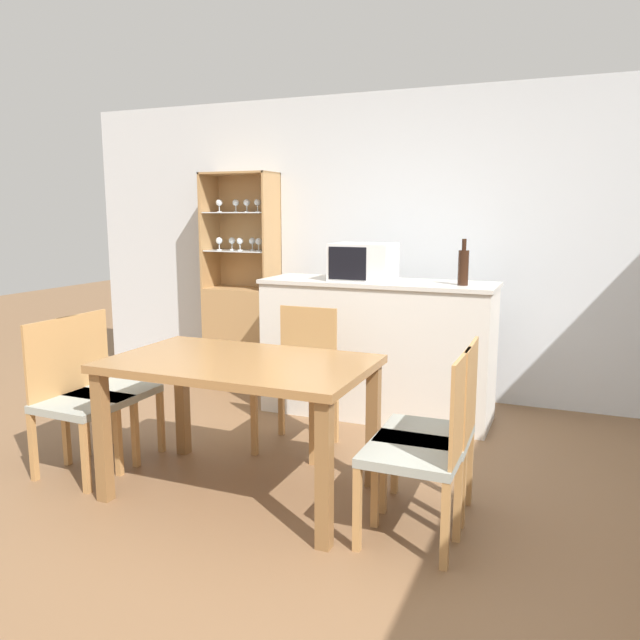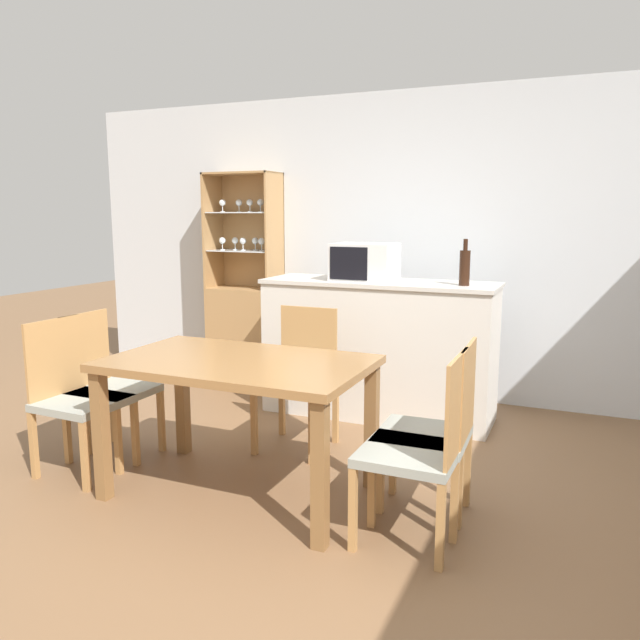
# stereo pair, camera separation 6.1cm
# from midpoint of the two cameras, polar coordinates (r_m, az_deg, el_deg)

# --- Properties ---
(ground_plane) EXTENTS (18.00, 18.00, 0.00)m
(ground_plane) POSITION_cam_midpoint_polar(r_m,az_deg,el_deg) (3.20, -0.87, -19.28)
(ground_plane) COLOR brown
(wall_back) EXTENTS (6.80, 0.06, 2.55)m
(wall_back) POSITION_cam_midpoint_polar(r_m,az_deg,el_deg) (5.32, 10.92, 6.57)
(wall_back) COLOR silver
(wall_back) RESTS_ON ground_plane
(kitchen_counter) EXTENTS (1.77, 0.57, 1.05)m
(kitchen_counter) POSITION_cam_midpoint_polar(r_m,az_deg,el_deg) (4.81, 5.71, -2.63)
(kitchen_counter) COLOR silver
(kitchen_counter) RESTS_ON ground_plane
(display_cabinet) EXTENTS (0.66, 0.35, 1.91)m
(display_cabinet) POSITION_cam_midpoint_polar(r_m,az_deg,el_deg) (5.84, -6.52, 0.18)
(display_cabinet) COLOR tan
(display_cabinet) RESTS_ON ground_plane
(dining_table) EXTENTS (1.42, 0.86, 0.77)m
(dining_table) POSITION_cam_midpoint_polar(r_m,az_deg,el_deg) (3.45, -6.97, -5.25)
(dining_table) COLOR olive
(dining_table) RESTS_ON ground_plane
(dining_chair_side_left_far) EXTENTS (0.45, 0.45, 0.93)m
(dining_chair_side_left_far) POSITION_cam_midpoint_polar(r_m,az_deg,el_deg) (4.21, -18.52, -5.80)
(dining_chair_side_left_far) COLOR #999E93
(dining_chair_side_left_far) RESTS_ON ground_plane
(dining_chair_head_far) EXTENTS (0.45, 0.45, 0.93)m
(dining_chair_head_far) POSITION_cam_midpoint_polar(r_m,az_deg,el_deg) (4.17, -1.51, -5.46)
(dining_chair_head_far) COLOR #999E93
(dining_chair_head_far) RESTS_ON ground_plane
(dining_chair_side_right_near) EXTENTS (0.45, 0.45, 0.93)m
(dining_chair_side_right_near) POSITION_cam_midpoint_polar(r_m,az_deg,el_deg) (3.02, 9.69, -11.62)
(dining_chair_side_right_near) COLOR #999E93
(dining_chair_side_right_near) RESTS_ON ground_plane
(dining_chair_side_left_near) EXTENTS (0.46, 0.46, 0.93)m
(dining_chair_side_left_near) POSITION_cam_midpoint_polar(r_m,az_deg,el_deg) (4.03, -20.95, -6.62)
(dining_chair_side_left_near) COLOR #999E93
(dining_chair_side_left_near) RESTS_ON ground_plane
(dining_chair_side_right_far) EXTENTS (0.46, 0.46, 0.93)m
(dining_chair_side_right_far) POSITION_cam_midpoint_polar(r_m,az_deg,el_deg) (3.26, 10.80, -10.04)
(dining_chair_side_right_far) COLOR #999E93
(dining_chair_side_right_far) RESTS_ON ground_plane
(microwave) EXTENTS (0.46, 0.36, 0.28)m
(microwave) POSITION_cam_midpoint_polar(r_m,az_deg,el_deg) (4.73, 4.48, 5.31)
(microwave) COLOR silver
(microwave) RESTS_ON kitchen_counter
(wine_bottle) EXTENTS (0.07, 0.07, 0.33)m
(wine_bottle) POSITION_cam_midpoint_polar(r_m,az_deg,el_deg) (4.51, 13.47, 4.75)
(wine_bottle) COLOR black
(wine_bottle) RESTS_ON kitchen_counter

